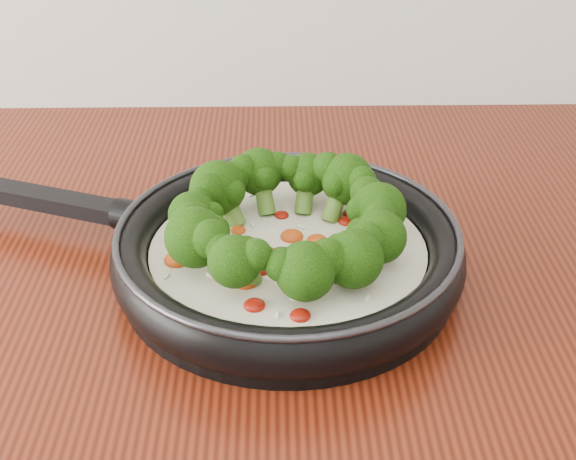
{
  "coord_description": "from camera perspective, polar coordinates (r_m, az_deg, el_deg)",
  "views": [
    {
      "loc": [
        0.06,
        0.51,
        1.3
      ],
      "look_at": [
        0.07,
        1.09,
        0.95
      ],
      "focal_mm": 47.98,
      "sensor_mm": 36.0,
      "label": 1
    }
  ],
  "objects": [
    {
      "name": "skillet",
      "position": [
        0.68,
        -0.19,
        -1.03
      ],
      "size": [
        0.52,
        0.4,
        0.09
      ],
      "color": "black",
      "rests_on": "counter"
    }
  ]
}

